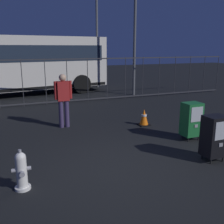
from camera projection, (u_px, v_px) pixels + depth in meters
ground_plane at (120, 168)px, 5.54m from camera, size 60.00×60.00×0.00m
fire_hydrant at (21, 171)px, 4.62m from camera, size 0.33×0.32×0.75m
newspaper_box_primary at (191, 119)px, 7.11m from camera, size 0.48×0.42×1.02m
newspaper_box_secondary at (214, 136)px, 5.77m from camera, size 0.48×0.42×1.02m
pedestrian at (63, 98)px, 8.13m from camera, size 0.55×0.22×1.67m
traffic_cone at (144, 117)px, 8.50m from camera, size 0.36×0.36×0.53m
fence_barrier at (56, 81)px, 11.55m from camera, size 18.03×0.04×2.00m
bus_near at (4, 62)px, 13.34m from camera, size 10.76×4.03×3.00m
street_light_near_left at (135, 7)px, 12.95m from camera, size 0.32×0.32×7.58m
street_light_near_right at (97, 21)px, 15.89m from camera, size 0.32×0.32×6.84m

